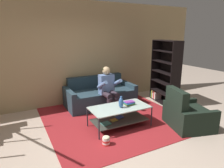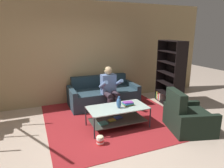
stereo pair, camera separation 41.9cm
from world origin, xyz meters
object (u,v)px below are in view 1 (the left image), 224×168
at_px(bookshelf, 166,75).
at_px(coffee_table, 119,114).
at_px(couch, 100,95).
at_px(person_seated_center, 108,87).
at_px(popcorn_tub, 106,141).
at_px(book_stack, 129,103).
at_px(armchair, 187,115).
at_px(vase, 121,102).

bearing_deg(bookshelf, coffee_table, -158.10).
height_order(couch, coffee_table, couch).
relative_size(person_seated_center, popcorn_tub, 6.42).
distance_m(book_stack, popcorn_tub, 1.11).
relative_size(bookshelf, armchair, 1.67).
relative_size(couch, vase, 7.61).
distance_m(coffee_table, book_stack, 0.33).
distance_m(person_seated_center, popcorn_tub, 1.76).
height_order(person_seated_center, vase, person_seated_center).
xyz_separation_m(vase, armchair, (1.30, -0.65, -0.30)).
height_order(couch, person_seated_center, person_seated_center).
bearing_deg(book_stack, vase, -164.24).
bearing_deg(book_stack, armchair, -34.75).
bearing_deg(person_seated_center, couch, 90.00).
bearing_deg(couch, armchair, -62.74).
bearing_deg(coffee_table, popcorn_tub, -136.93).
relative_size(person_seated_center, book_stack, 5.25).
bearing_deg(armchair, vase, 153.37).
relative_size(book_stack, armchair, 0.21).
bearing_deg(bookshelf, book_stack, -155.65).
bearing_deg(bookshelf, person_seated_center, 176.58).
bearing_deg(armchair, person_seated_center, 124.47).
distance_m(person_seated_center, armchair, 2.01).
bearing_deg(bookshelf, couch, 160.41).
distance_m(coffee_table, vase, 0.28).
bearing_deg(vase, armchair, -26.63).
relative_size(couch, armchair, 1.78).
xyz_separation_m(coffee_table, vase, (0.01, -0.05, 0.27)).
xyz_separation_m(vase, bookshelf, (2.01, 0.87, 0.25)).
bearing_deg(popcorn_tub, vase, 39.64).
height_order(coffee_table, popcorn_tub, coffee_table).
distance_m(couch, popcorn_tub, 2.17).
bearing_deg(person_seated_center, bookshelf, -3.42).
height_order(vase, popcorn_tub, vase).
height_order(armchair, popcorn_tub, armchair).
height_order(coffee_table, vase, vase).
distance_m(armchair, popcorn_tub, 1.92).
bearing_deg(person_seated_center, coffee_table, -101.93).
xyz_separation_m(armchair, popcorn_tub, (-1.90, 0.15, -0.19)).
relative_size(vase, armchair, 0.23).
distance_m(book_stack, armchair, 1.29).
xyz_separation_m(couch, person_seated_center, (0.00, -0.54, 0.37)).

